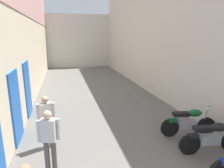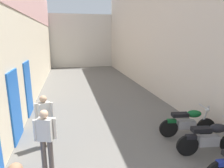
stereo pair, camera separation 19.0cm
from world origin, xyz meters
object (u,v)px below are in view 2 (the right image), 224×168
object	(u,v)px
motorcycle_fourth	(188,122)
pedestrian_mid_alley	(46,136)
motorcycle_third	(211,138)
pedestrian_further_down	(45,117)

from	to	relation	value
motorcycle_fourth	pedestrian_mid_alley	xyz separation A→B (m)	(-4.28, -0.78, 0.42)
motorcycle_fourth	pedestrian_mid_alley	size ratio (longest dim) A/B	1.17
pedestrian_mid_alley	motorcycle_third	bearing A→B (deg)	-3.55
pedestrian_mid_alley	pedestrian_further_down	distance (m)	1.18
motorcycle_third	pedestrian_further_down	size ratio (longest dim) A/B	1.17
pedestrian_further_down	pedestrian_mid_alley	bearing A→B (deg)	-83.16
motorcycle_third	pedestrian_mid_alley	bearing A→B (deg)	176.45
motorcycle_third	pedestrian_further_down	bearing A→B (deg)	162.00
motorcycle_fourth	motorcycle_third	bearing A→B (deg)	-90.00
motorcycle_third	motorcycle_fourth	xyz separation A→B (m)	(-0.00, 1.05, 0.00)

